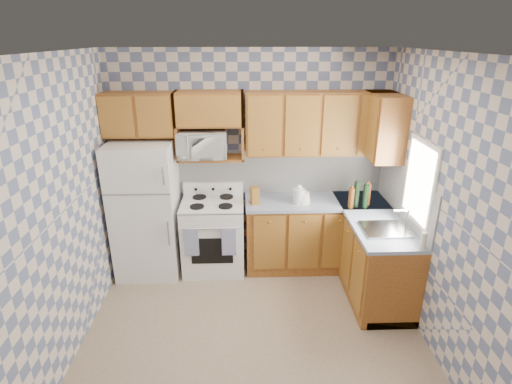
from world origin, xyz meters
TOP-DOWN VIEW (x-y plane):
  - floor at (0.00, 0.00)m, footprint 3.40×3.40m
  - back_wall at (0.00, 1.60)m, footprint 3.40×0.02m
  - right_wall at (1.70, 0.00)m, footprint 0.02×3.20m
  - backsplash_back at (0.40, 1.59)m, footprint 2.60×0.02m
  - backsplash_right at (1.69, 0.80)m, footprint 0.02×1.60m
  - refrigerator at (-1.27, 1.25)m, footprint 0.75×0.70m
  - stove_body at (-0.47, 1.28)m, footprint 0.76×0.65m
  - cooktop at (-0.47, 1.28)m, footprint 0.76×0.65m
  - backguard at (-0.47, 1.55)m, footprint 0.76×0.08m
  - dish_towel_left at (-0.71, 0.93)m, footprint 0.17×0.02m
  - dish_towel_right at (-0.27, 0.93)m, footprint 0.17×0.02m
  - base_cabinets_back at (0.82, 1.30)m, footprint 1.75×0.60m
  - base_cabinets_right at (1.40, 0.80)m, footprint 0.60×1.60m
  - countertop_back at (0.82, 1.30)m, footprint 1.77×0.63m
  - countertop_right at (1.40, 0.80)m, footprint 0.63×1.60m
  - upper_cabinets_back at (0.82, 1.44)m, footprint 1.75×0.33m
  - upper_cabinets_fridge at (-1.29, 1.44)m, footprint 0.82×0.33m
  - upper_cabinets_right at (1.53, 1.25)m, footprint 0.33×0.70m
  - microwave_shelf at (-0.47, 1.44)m, footprint 0.80×0.33m
  - microwave at (-0.58, 1.42)m, footprint 0.61×0.43m
  - sink at (1.40, 0.45)m, footprint 0.48×0.40m
  - window at (1.69, 0.45)m, footprint 0.02×0.66m
  - bottle_0 at (1.25, 1.08)m, footprint 0.07×0.07m
  - bottle_1 at (1.35, 1.04)m, footprint 0.07×0.07m
  - bottle_2 at (1.40, 1.12)m, footprint 0.07×0.07m
  - bottle_3 at (1.18, 1.04)m, footprint 0.07×0.07m
  - knife_block at (0.05, 1.20)m, footprint 0.12×0.12m
  - electric_kettle at (0.58, 1.20)m, footprint 0.15×0.15m
  - food_containers at (0.63, 1.22)m, footprint 0.20×0.20m
  - soap_bottle at (1.62, 0.05)m, footprint 0.06×0.06m

SIDE VIEW (x-z plane):
  - floor at x=0.00m, z-range 0.00..0.00m
  - base_cabinets_back at x=0.82m, z-range 0.00..0.88m
  - base_cabinets_right at x=1.40m, z-range 0.00..0.88m
  - stove_body at x=-0.47m, z-range 0.00..0.90m
  - dish_towel_left at x=-0.71m, z-range 0.37..0.73m
  - dish_towel_right at x=-0.27m, z-range 0.37..0.73m
  - refrigerator at x=-1.27m, z-range 0.00..1.68m
  - countertop_back at x=0.82m, z-range 0.88..0.92m
  - countertop_right at x=1.40m, z-range 0.88..0.92m
  - cooktop at x=-0.47m, z-range 0.89..0.92m
  - sink at x=1.40m, z-range 0.91..0.94m
  - food_containers at x=0.63m, z-range 0.92..1.05m
  - backguard at x=-0.47m, z-range 0.92..1.08m
  - soap_bottle at x=1.62m, z-range 0.92..1.09m
  - electric_kettle at x=0.58m, z-range 0.92..1.11m
  - knife_block at x=0.05m, z-range 0.92..1.14m
  - bottle_3 at x=1.18m, z-range 0.92..1.17m
  - bottle_2 at x=1.40m, z-range 0.92..1.19m
  - bottle_1 at x=1.35m, z-range 0.92..1.21m
  - bottle_0 at x=1.25m, z-range 0.92..1.23m
  - backsplash_back at x=0.40m, z-range 0.92..1.48m
  - backsplash_right at x=1.69m, z-range 0.92..1.48m
  - back_wall at x=0.00m, z-range 0.00..2.70m
  - right_wall at x=1.70m, z-range 0.00..2.70m
  - microwave_shelf at x=-0.47m, z-range 1.42..1.45m
  - window at x=1.69m, z-range 1.02..1.88m
  - microwave at x=-0.58m, z-range 1.45..1.77m
  - upper_cabinets_back at x=0.82m, z-range 1.48..2.22m
  - upper_cabinets_right at x=1.53m, z-range 1.48..2.22m
  - upper_cabinets_fridge at x=-1.29m, z-range 1.72..2.22m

